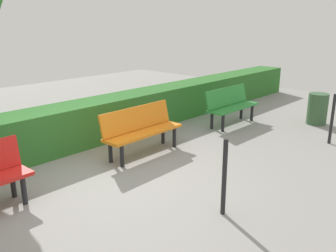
{
  "coord_description": "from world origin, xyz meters",
  "views": [
    {
      "loc": [
        2.99,
        3.91,
        2.38
      ],
      "look_at": [
        -1.53,
        -0.28,
        0.55
      ],
      "focal_mm": 38.57,
      "sensor_mm": 36.0,
      "label": 1
    }
  ],
  "objects": [
    {
      "name": "ground_plane",
      "position": [
        0.0,
        0.0,
        0.0
      ],
      "size": [
        18.48,
        18.48,
        0.0
      ],
      "primitive_type": "plane",
      "color": "gray"
    },
    {
      "name": "bench_green",
      "position": [
        -4.01,
        -0.59,
        0.48
      ],
      "size": [
        1.51,
        0.49,
        0.86
      ],
      "rotation": [
        0.0,
        0.0,
        -0.01
      ],
      "color": "#2D8C38",
      "rests_on": "ground_plane"
    },
    {
      "name": "bench_orange",
      "position": [
        -1.26,
        -0.71,
        0.48
      ],
      "size": [
        1.64,
        0.49,
        0.86
      ],
      "rotation": [
        0.0,
        0.0,
        0.02
      ],
      "color": "orange",
      "rests_on": "ground_plane"
    },
    {
      "name": "hedge_row",
      "position": [
        -1.25,
        -1.96,
        0.41
      ],
      "size": [
        14.48,
        0.78,
        0.82
      ],
      "primitive_type": "cube",
      "color": "#2D6B28",
      "rests_on": "ground_plane"
    },
    {
      "name": "railing_post_near",
      "position": [
        -4.18,
        1.64,
        0.5
      ],
      "size": [
        0.06,
        0.06,
        1.0
      ],
      "primitive_type": "cylinder",
      "color": "black",
      "rests_on": "ground_plane"
    },
    {
      "name": "railing_post_mid",
      "position": [
        -0.48,
        1.64,
        0.5
      ],
      "size": [
        0.06,
        0.06,
        1.0
      ],
      "primitive_type": "cylinder",
      "color": "black",
      "rests_on": "ground_plane"
    },
    {
      "name": "trash_bin",
      "position": [
        -5.41,
        0.89,
        0.36
      ],
      "size": [
        0.45,
        0.45,
        0.73
      ],
      "primitive_type": "cylinder",
      "color": "#385938",
      "rests_on": "ground_plane"
    }
  ]
}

